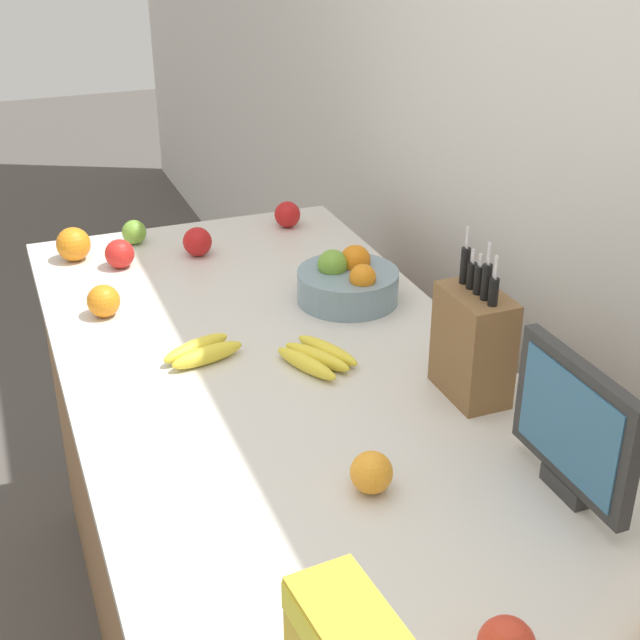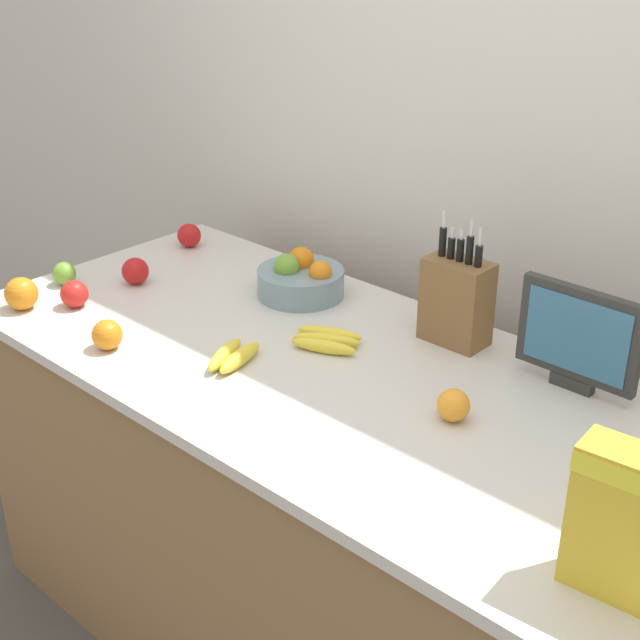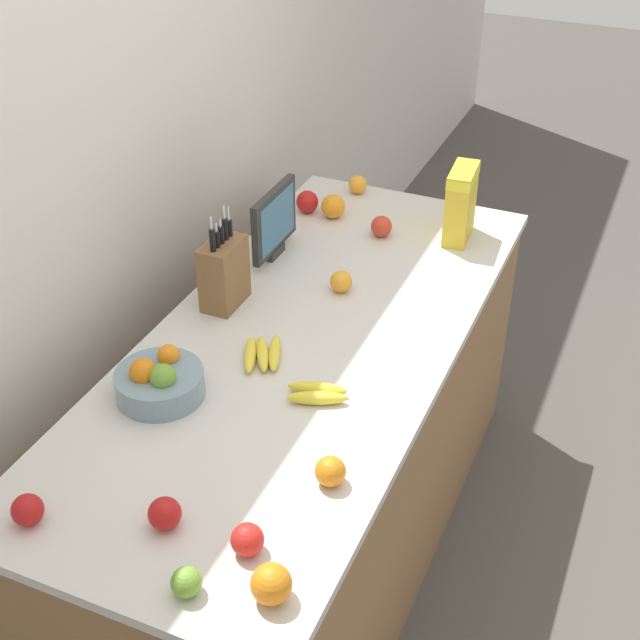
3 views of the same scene
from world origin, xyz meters
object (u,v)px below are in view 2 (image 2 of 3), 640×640
knife_block (457,300)px  apple_near_bananas (189,235)px  apple_front (74,294)px  orange_front_right (21,294)px  apple_rightmost (64,274)px  small_monitor (579,337)px  fruit_bowl (301,279)px  cereal_box (632,519)px  banana_bunch_left (326,340)px  apple_middle (135,271)px  orange_near_bowl (453,405)px  banana_bunch_right (232,356)px  apple_by_knife_block (633,478)px  orange_back_center (107,335)px

knife_block → apple_near_bananas: knife_block is taller
apple_front → orange_front_right: bearing=-131.7°
apple_rightmost → small_monitor: bearing=18.4°
fruit_bowl → apple_front: size_ratio=3.19×
apple_front → small_monitor: bearing=23.2°
knife_block → small_monitor: 0.33m
cereal_box → apple_near_bananas: size_ratio=3.50×
banana_bunch_left → knife_block: bearing=47.6°
knife_block → orange_front_right: (-0.96, -0.63, -0.07)m
knife_block → fruit_bowl: 0.48m
apple_front → apple_middle: bearing=91.8°
fruit_bowl → orange_near_bowl: 0.72m
banana_bunch_left → apple_middle: 0.66m
apple_middle → knife_block: bearing=20.1°
cereal_box → fruit_bowl: cereal_box is taller
knife_block → apple_front: size_ratio=4.36×
apple_middle → banana_bunch_right: bearing=-13.5°
fruit_bowl → apple_near_bananas: fruit_bowl is taller
cereal_box → apple_front: (-1.57, 0.02, -0.11)m
small_monitor → fruit_bowl: 0.81m
apple_front → apple_near_bananas: 0.51m
fruit_bowl → banana_bunch_right: fruit_bowl is taller
apple_by_knife_block → orange_front_right: (-1.56, -0.33, 0.01)m
cereal_box → apple_near_bananas: cereal_box is taller
apple_front → apple_middle: (-0.01, 0.20, 0.00)m
cereal_box → fruit_bowl: bearing=152.6°
apple_near_bananas → orange_back_center: bearing=-56.3°
apple_rightmost → orange_front_right: bearing=-71.0°
banana_bunch_right → apple_near_bananas: size_ratio=2.42×
apple_near_bananas → apple_rightmost: apple_near_bananas is taller
banana_bunch_left → apple_front: 0.71m
fruit_bowl → apple_middle: bearing=-146.7°
knife_block → banana_bunch_left: bearing=-132.4°
banana_bunch_left → apple_by_knife_block: bearing=-4.1°
cereal_box → apple_rightmost: 1.72m
knife_block → apple_by_knife_block: size_ratio=4.34×
apple_middle → apple_rightmost: 0.20m
apple_near_bananas → orange_back_center: (0.39, -0.58, 0.00)m
small_monitor → apple_near_bananas: bearing=-179.3°
knife_block → cereal_box: 0.89m
fruit_bowl → banana_bunch_right: (0.15, -0.39, -0.03)m
cereal_box → apple_middle: 1.59m
knife_block → apple_middle: 0.93m
cereal_box → orange_front_right: 1.66m
knife_block → apple_front: 1.01m
apple_by_knife_block → apple_rightmost: size_ratio=1.14×
banana_bunch_right → apple_front: apple_front is taller
small_monitor → apple_rightmost: (-1.34, -0.45, -0.10)m
knife_block → apple_middle: bearing=-159.9°
banana_bunch_left → orange_front_right: bearing=-152.2°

